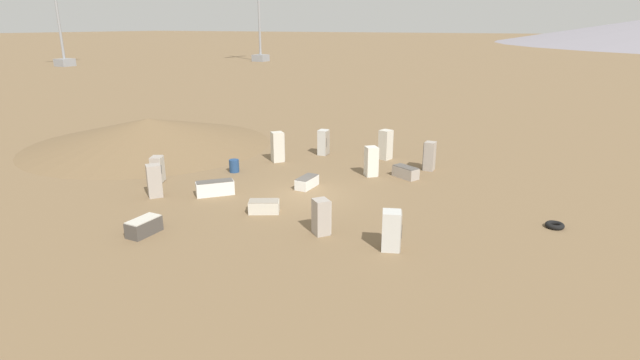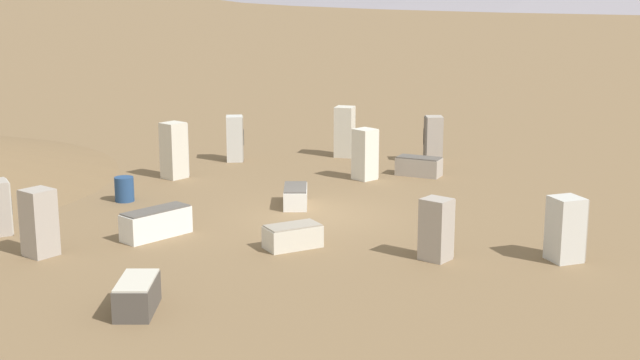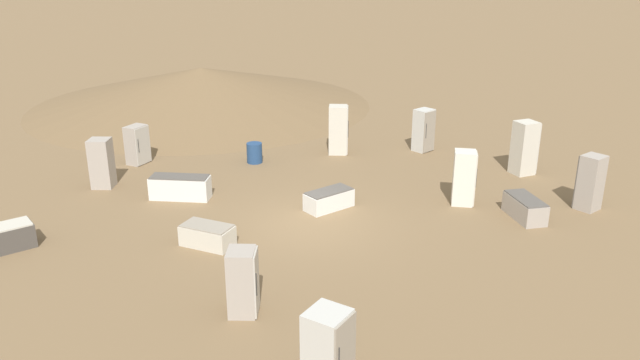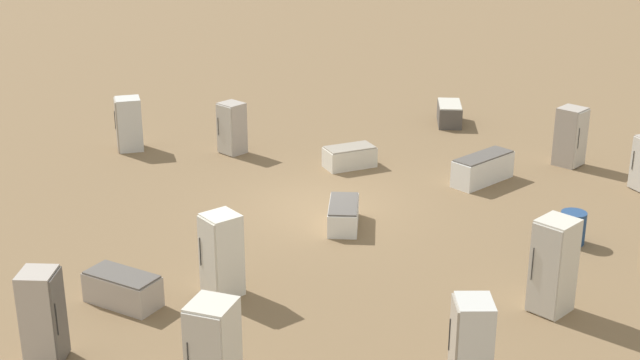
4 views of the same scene
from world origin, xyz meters
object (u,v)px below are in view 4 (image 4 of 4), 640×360
(discarded_fridge_4, at_px, (350,157))
(discarded_fridge_8, at_px, (221,255))
(discarded_fridge_6, at_px, (123,289))
(discarded_fridge_13, at_px, (43,317))
(discarded_fridge_5, at_px, (232,128))
(discarded_fridge_12, at_px, (129,124))
(discarded_fridge_3, at_px, (571,137))
(discarded_fridge_0, at_px, (483,169))
(discarded_fridge_10, at_px, (213,358))
(rusty_barrel, at_px, (573,228))
(discarded_fridge_2, at_px, (471,347))
(discarded_fridge_1, at_px, (553,266))
(discarded_fridge_9, at_px, (343,215))
(discarded_fridge_11, at_px, (449,114))

(discarded_fridge_4, relative_size, discarded_fridge_8, 0.91)
(discarded_fridge_6, height_order, discarded_fridge_13, discarded_fridge_13)
(discarded_fridge_5, bearing_deg, discarded_fridge_4, -156.41)
(discarded_fridge_12, bearing_deg, discarded_fridge_3, -111.68)
(discarded_fridge_0, bearing_deg, discarded_fridge_4, -151.17)
(discarded_fridge_10, bearing_deg, discarded_fridge_13, -5.31)
(discarded_fridge_3, distance_m, rusty_barrel, 5.58)
(discarded_fridge_5, relative_size, discarded_fridge_10, 0.79)
(discarded_fridge_2, height_order, discarded_fridge_13, discarded_fridge_13)
(discarded_fridge_13, bearing_deg, discarded_fridge_4, 153.79)
(discarded_fridge_0, distance_m, rusty_barrel, 4.23)
(discarded_fridge_1, xyz_separation_m, rusty_barrel, (-3.27, 1.05, -0.58))
(discarded_fridge_8, distance_m, discarded_fridge_9, 4.34)
(discarded_fridge_13, bearing_deg, rusty_barrel, 118.08)
(discarded_fridge_4, relative_size, discarded_fridge_13, 0.91)
(discarded_fridge_2, relative_size, discarded_fridge_6, 1.01)
(discarded_fridge_0, bearing_deg, rusty_barrel, -23.17)
(discarded_fridge_3, height_order, rusty_barrel, discarded_fridge_3)
(discarded_fridge_13, relative_size, rusty_barrel, 2.29)
(discarded_fridge_6, relative_size, discarded_fridge_13, 0.96)
(rusty_barrel, bearing_deg, discarded_fridge_13, -60.75)
(discarded_fridge_0, height_order, discarded_fridge_11, discarded_fridge_0)
(discarded_fridge_1, height_order, discarded_fridge_4, discarded_fridge_1)
(discarded_fridge_0, height_order, discarded_fridge_8, discarded_fridge_8)
(discarded_fridge_4, relative_size, discarded_fridge_9, 1.04)
(discarded_fridge_3, height_order, discarded_fridge_13, discarded_fridge_13)
(discarded_fridge_4, bearing_deg, discarded_fridge_6, 125.60)
(discarded_fridge_11, bearing_deg, discarded_fridge_8, 66.56)
(discarded_fridge_12, height_order, rusty_barrel, discarded_fridge_12)
(discarded_fridge_6, xyz_separation_m, discarded_fridge_12, (-9.56, -2.48, 0.47))
(discarded_fridge_4, height_order, discarded_fridge_10, discarded_fridge_10)
(discarded_fridge_5, bearing_deg, discarded_fridge_6, 125.28)
(discarded_fridge_2, xyz_separation_m, discarded_fridge_9, (-6.79, -2.42, -0.56))
(discarded_fridge_0, distance_m, discarded_fridge_3, 3.09)
(discarded_fridge_1, relative_size, discarded_fridge_8, 1.11)
(discarded_fridge_3, relative_size, discarded_fridge_10, 0.87)
(discarded_fridge_1, relative_size, rusty_barrel, 2.53)
(discarded_fridge_4, height_order, rusty_barrel, rusty_barrel)
(discarded_fridge_4, bearing_deg, rusty_barrel, -160.44)
(discarded_fridge_9, relative_size, discarded_fridge_10, 0.79)
(discarded_fridge_12, bearing_deg, discarded_fridge_10, -178.59)
(discarded_fridge_1, bearing_deg, discarded_fridge_6, 43.04)
(discarded_fridge_4, distance_m, discarded_fridge_5, 3.71)
(discarded_fridge_3, relative_size, discarded_fridge_4, 1.06)
(discarded_fridge_2, bearing_deg, discarded_fridge_3, -22.68)
(discarded_fridge_9, xyz_separation_m, discarded_fridge_10, (7.60, -1.73, 0.67))
(discarded_fridge_1, xyz_separation_m, discarded_fridge_12, (-9.24, -10.95, -0.17))
(discarded_fridge_1, height_order, discarded_fridge_10, discarded_fridge_10)
(discarded_fridge_12, distance_m, rusty_barrel, 13.41)
(discarded_fridge_10, bearing_deg, discarded_fridge_4, -82.56)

